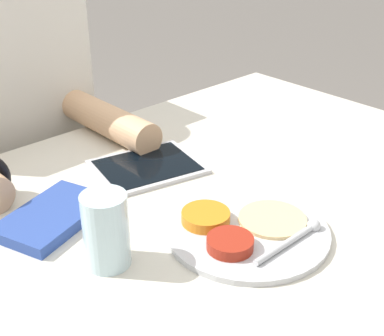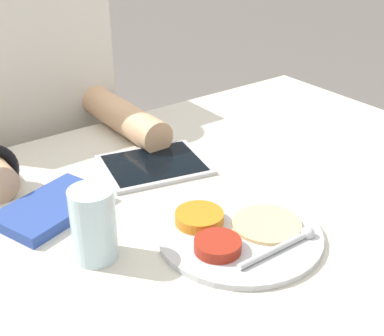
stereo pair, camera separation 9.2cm
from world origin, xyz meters
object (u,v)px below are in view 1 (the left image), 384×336
person_diner (8,195)px  drinking_glass (105,229)px  thali_tray (244,229)px  tablet_device (147,167)px  red_notebook (53,217)px

person_diner → drinking_glass: 0.65m
person_diner → drinking_glass: person_diner is taller
thali_tray → person_diner: size_ratio=0.21×
person_diner → drinking_glass: size_ratio=10.66×
tablet_device → drinking_glass: (-0.23, -0.19, 0.05)m
red_notebook → tablet_device: (0.23, 0.04, -0.00)m
thali_tray → tablet_device: (0.03, 0.28, -0.00)m
thali_tray → tablet_device: thali_tray is taller
red_notebook → person_diner: size_ratio=0.17×
thali_tray → drinking_glass: (-0.20, 0.09, 0.05)m
thali_tray → tablet_device: size_ratio=1.14×
drinking_glass → tablet_device: bearing=40.0°
red_notebook → person_diner: 0.50m
red_notebook → thali_tray: bearing=-49.5°
tablet_device → drinking_glass: 0.30m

